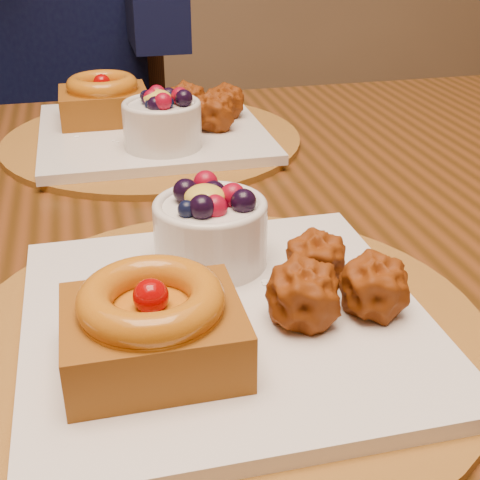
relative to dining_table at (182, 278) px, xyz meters
name	(u,v)px	position (x,y,z in m)	size (l,w,h in m)	color
dining_table	(182,278)	(0.00, 0.00, 0.00)	(1.60, 0.90, 0.76)	#3A220A
place_setting_near	(220,303)	(0.00, -0.21, 0.10)	(0.38, 0.38, 0.09)	brown
place_setting_far	(150,124)	(0.00, 0.21, 0.10)	(0.38, 0.38, 0.09)	brown
chair_far	(67,174)	(-0.13, 0.73, -0.15)	(0.47, 0.47, 0.95)	black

